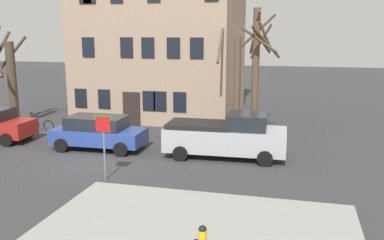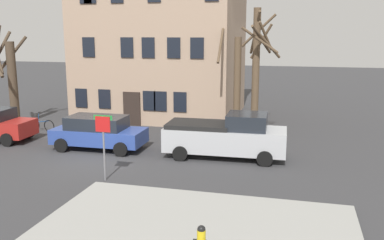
{
  "view_description": "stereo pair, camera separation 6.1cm",
  "coord_description": "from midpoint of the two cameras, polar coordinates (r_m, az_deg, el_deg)",
  "views": [
    {
      "loc": [
        8.6,
        -16.52,
        5.6
      ],
      "look_at": [
        3.82,
        2.4,
        1.61
      ],
      "focal_mm": 39.45,
      "sensor_mm": 36.0,
      "label": 1
    },
    {
      "loc": [
        8.66,
        -16.51,
        5.6
      ],
      "look_at": [
        3.82,
        2.4,
        1.61
      ],
      "focal_mm": 39.45,
      "sensor_mm": 36.0,
      "label": 2
    }
  ],
  "objects": [
    {
      "name": "fire_hydrant",
      "position": [
        10.99,
        1.27,
        -15.88
      ],
      "size": [
        0.42,
        0.22,
        0.8
      ],
      "color": "gold",
      "rests_on": "sidewalk_slab"
    },
    {
      "name": "bicycle_leaning",
      "position": [
        26.17,
        -19.76,
        -0.66
      ],
      "size": [
        1.75,
        0.22,
        1.03
      ],
      "color": "black",
      "rests_on": "ground_plane"
    },
    {
      "name": "sidewalk_slab",
      "position": [
        12.14,
        -0.03,
        -15.59
      ],
      "size": [
        9.2,
        6.58,
        0.12
      ],
      "primitive_type": "cube",
      "color": "#999993",
      "rests_on": "ground_plane"
    },
    {
      "name": "tree_bare_near",
      "position": [
        28.07,
        -23.49,
        5.32
      ],
      "size": [
        2.15,
        2.82,
        6.14
      ],
      "color": "#4C3D2D",
      "rests_on": "ground_plane"
    },
    {
      "name": "pickup_truck_silver",
      "position": [
        19.39,
        4.55,
        -2.17
      ],
      "size": [
        5.58,
        2.37,
        2.09
      ],
      "color": "#B7BABF",
      "rests_on": "ground_plane"
    },
    {
      "name": "street_sign_pole",
      "position": [
        16.45,
        -11.97,
        -2.0
      ],
      "size": [
        0.76,
        0.07,
        2.58
      ],
      "color": "slate",
      "rests_on": "ground_plane"
    },
    {
      "name": "car_blue_wagon",
      "position": [
        21.24,
        -12.62,
        -1.59
      ],
      "size": [
        4.53,
        2.15,
        1.65
      ],
      "color": "#2D4799",
      "rests_on": "ground_plane"
    },
    {
      "name": "tree_bare_far",
      "position": [
        23.18,
        8.63,
        6.95
      ],
      "size": [
        2.27,
        2.29,
        6.96
      ],
      "color": "brown",
      "rests_on": "ground_plane"
    },
    {
      "name": "building_main",
      "position": [
        29.69,
        -4.03,
        12.11
      ],
      "size": [
        10.8,
        8.92,
        11.61
      ],
      "color": "tan",
      "rests_on": "ground_plane"
    },
    {
      "name": "tree_bare_mid",
      "position": [
        23.4,
        6.21,
        5.46
      ],
      "size": [
        2.79,
        2.94,
        6.8
      ],
      "color": "brown",
      "rests_on": "ground_plane"
    },
    {
      "name": "ground_plane",
      "position": [
        19.46,
        -12.89,
        -5.46
      ],
      "size": [
        120.0,
        120.0,
        0.0
      ],
      "primitive_type": "plane",
      "color": "#38383A"
    }
  ]
}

